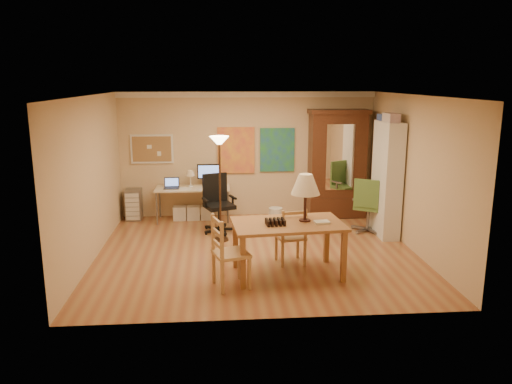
{
  "coord_description": "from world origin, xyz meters",
  "views": [
    {
      "loc": [
        -0.66,
        -8.26,
        2.96
      ],
      "look_at": [
        0.01,
        0.3,
        1.01
      ],
      "focal_mm": 35.0,
      "sensor_mm": 36.0,
      "label": 1
    }
  ],
  "objects": [
    {
      "name": "crown_molding",
      "position": [
        0.0,
        2.46,
        2.64
      ],
      "size": [
        5.5,
        0.08,
        0.12
      ],
      "primitive_type": "cube",
      "color": "white",
      "rests_on": "floor"
    },
    {
      "name": "torchiere_lamp",
      "position": [
        -0.62,
        0.71,
        1.57
      ],
      "size": [
        0.36,
        0.36,
        1.96
      ],
      "color": "#41291A",
      "rests_on": "floor"
    },
    {
      "name": "ladder_chair_left",
      "position": [
        -0.52,
        -1.46,
        0.5
      ],
      "size": [
        0.59,
        0.61,
        1.06
      ],
      "color": "#A9804D",
      "rests_on": "floor"
    },
    {
      "name": "office_chair_green",
      "position": [
        2.28,
        1.01,
        0.29
      ],
      "size": [
        0.68,
        0.68,
        1.09
      ],
      "color": "slate",
      "rests_on": "floor"
    },
    {
      "name": "corkboard",
      "position": [
        -2.05,
        2.47,
        1.5
      ],
      "size": [
        0.9,
        0.04,
        0.62
      ],
      "primitive_type": "cube",
      "color": "#A2824C",
      "rests_on": "floor"
    },
    {
      "name": "drawer_cart",
      "position": [
        -2.47,
        2.29,
        0.33
      ],
      "size": [
        0.33,
        0.39,
        0.66
      ],
      "color": "slate",
      "rests_on": "floor"
    },
    {
      "name": "bookshelf",
      "position": [
        2.55,
        0.8,
        1.09
      ],
      "size": [
        0.33,
        0.88,
        2.19
      ],
      "color": "white",
      "rests_on": "floor"
    },
    {
      "name": "computer_desk",
      "position": [
        -1.16,
        2.16,
        0.44
      ],
      "size": [
        1.57,
        0.69,
        1.19
      ],
      "color": "#C6B891",
      "rests_on": "floor"
    },
    {
      "name": "art_panel_right",
      "position": [
        0.65,
        2.47,
        1.45
      ],
      "size": [
        0.75,
        0.04,
        0.95
      ],
      "primitive_type": "cube",
      "color": "#266199",
      "rests_on": "floor"
    },
    {
      "name": "office_chair_black",
      "position": [
        -0.65,
        1.28,
        0.3
      ],
      "size": [
        0.7,
        0.7,
        1.14
      ],
      "color": "black",
      "rests_on": "floor"
    },
    {
      "name": "wastebin",
      "position": [
        0.53,
        1.66,
        0.18
      ],
      "size": [
        0.28,
        0.28,
        0.35
      ],
      "primitive_type": "cylinder",
      "color": "silver",
      "rests_on": "floor"
    },
    {
      "name": "art_panel_left",
      "position": [
        -0.25,
        2.47,
        1.45
      ],
      "size": [
        0.8,
        0.04,
        1.0
      ],
      "primitive_type": "cube",
      "color": "yellow",
      "rests_on": "floor"
    },
    {
      "name": "dining_table",
      "position": [
        0.49,
        -1.03,
        0.99
      ],
      "size": [
        1.74,
        1.14,
        1.56
      ],
      "color": "#935C30",
      "rests_on": "floor"
    },
    {
      "name": "floor",
      "position": [
        0.0,
        0.0,
        0.0
      ],
      "size": [
        5.5,
        5.5,
        0.0
      ],
      "primitive_type": "plane",
      "color": "#985736",
      "rests_on": "ground"
    },
    {
      "name": "ladder_chair_back",
      "position": [
        0.52,
        -0.6,
        0.44
      ],
      "size": [
        0.5,
        0.49,
        0.95
      ],
      "color": "#A9804D",
      "rests_on": "floor"
    },
    {
      "name": "armoire",
      "position": [
        1.92,
        2.24,
        1.01
      ],
      "size": [
        1.27,
        0.6,
        2.33
      ],
      "color": "#351C0E",
      "rests_on": "floor"
    }
  ]
}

